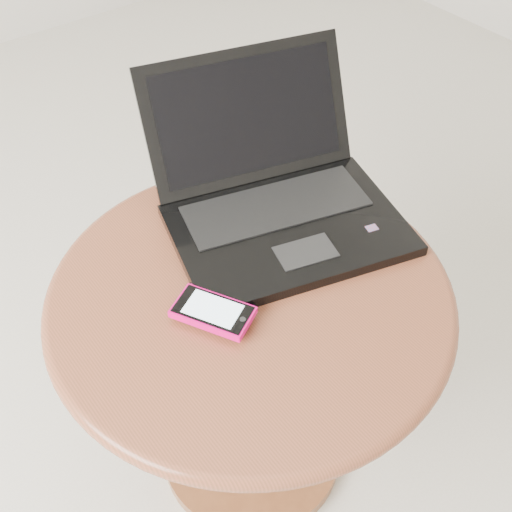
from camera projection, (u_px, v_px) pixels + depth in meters
table at (251, 333)px, 1.06m from camera, size 0.62×0.62×0.50m
laptop at (276, 196)px, 1.08m from camera, size 0.45×0.44×0.22m
phone_black at (214, 308)px, 0.95m from camera, size 0.10×0.12×0.01m
phone_pink at (213, 312)px, 0.93m from camera, size 0.11×0.13×0.01m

